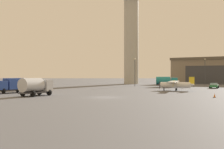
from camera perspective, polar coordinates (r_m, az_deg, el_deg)
ground_plane at (r=45.67m, az=-1.57°, el=-4.55°), size 400.00×400.00×0.00m
control_tower at (r=109.41m, az=3.85°, el=10.70°), size 10.69×10.69×42.72m
hangar at (r=121.36m, az=19.04°, el=0.74°), size 33.62×31.29×10.07m
airplane_white at (r=64.73m, az=12.59°, el=-1.91°), size 8.16×10.39×3.08m
truck_fuel_tanker_teal at (r=82.36m, az=10.79°, el=-1.32°), size 6.16×3.57×2.95m
truck_fuel_tanker_silver at (r=49.98m, az=-15.03°, el=-2.21°), size 4.99×6.31×3.04m
truck_box_blue at (r=59.35m, az=-19.22°, el=-1.92°), size 6.19×6.79×2.88m
car_green at (r=78.85m, az=19.69°, el=-2.06°), size 3.38×4.56×1.37m
light_post_north at (r=86.29m, az=4.59°, el=0.99°), size 0.44×0.44×8.44m
light_post_centre at (r=95.57m, az=18.04°, el=0.96°), size 0.44×0.44×8.62m
traffic_cone_near_left at (r=55.86m, az=-12.78°, el=-3.35°), size 0.36×0.36×0.69m
traffic_cone_near_right at (r=47.91m, az=19.76°, el=-3.94°), size 0.36×0.36×0.67m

